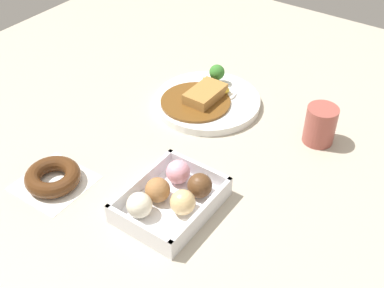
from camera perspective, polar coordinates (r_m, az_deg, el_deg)
The scene contains 5 objects.
ground_plane at distance 1.00m, azimuth 0.53°, elevation -1.29°, with size 1.60×1.60×0.00m, color #B2A893.
curry_plate at distance 1.14m, azimuth 1.72°, elevation 5.25°, with size 0.25×0.25×0.07m.
donut_box at distance 0.88m, azimuth -2.44°, elevation -6.22°, with size 0.19×0.14×0.06m.
chocolate_ring_donut at distance 0.97m, azimuth -16.04°, elevation -3.77°, with size 0.13×0.13×0.03m.
coffee_mug at distance 1.05m, azimuth 14.85°, elevation 2.19°, with size 0.07×0.07×0.08m, color #9E4C42.
Camera 1 is at (0.63, 0.43, 0.65)m, focal length 45.35 mm.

